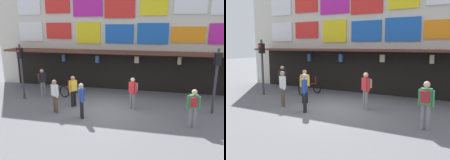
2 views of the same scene
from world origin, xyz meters
The scene contains 10 objects.
ground_plane centered at (0.00, 0.00, 0.00)m, with size 80.00×80.00×0.00m, color slate.
shopfront centered at (0.00, 4.57, 3.96)m, with size 18.00×2.60×8.00m.
traffic_light_near centered at (-5.13, 0.76, 2.14)m, with size 0.29×0.33×3.20m.
bicycle_parked centered at (-2.72, 2.03, 0.39)m, with size 1.02×1.32×1.05m.
pedestrian_in_red centered at (4.13, -1.09, 0.98)m, with size 0.53×0.38×1.68m.
pedestrian_in_black centered at (-0.79, -1.17, 0.95)m, with size 0.37×0.47×1.68m.
pedestrian_in_purple centered at (-1.75, 0.19, 0.95)m, with size 0.37×0.47×1.68m.
pedestrian_in_white centered at (-2.29, -0.83, 0.95)m, with size 0.45×0.39×1.68m.
pedestrian_in_green centered at (1.38, 0.49, 0.98)m, with size 0.48×0.47×1.68m.
pedestrian_in_yellow centered at (-4.31, 1.51, 0.98)m, with size 0.45×0.50×1.68m.
Camera 2 is at (5.15, -9.42, 2.86)m, focal length 38.37 mm.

